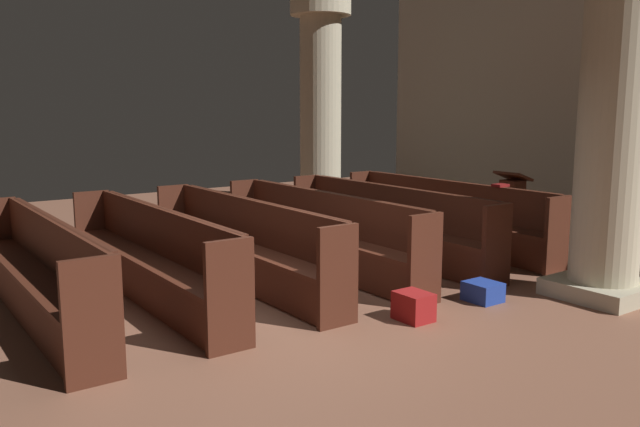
# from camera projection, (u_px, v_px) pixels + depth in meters

# --- Properties ---
(ground_plane) EXTENTS (19.20, 19.20, 0.00)m
(ground_plane) POSITION_uv_depth(u_px,v_px,m) (285.00, 310.00, 6.56)
(ground_plane) COLOR brown
(back_wall) EXTENTS (10.00, 0.16, 4.50)m
(back_wall) POSITION_uv_depth(u_px,v_px,m) (628.00, 92.00, 9.68)
(back_wall) COLOR beige
(back_wall) RESTS_ON ground
(pew_row_0) EXTENTS (3.83, 0.46, 0.96)m
(pew_row_0) POSITION_uv_depth(u_px,v_px,m) (445.00, 213.00, 9.42)
(pew_row_0) COLOR #4C2316
(pew_row_0) RESTS_ON ground
(pew_row_1) EXTENTS (3.83, 0.46, 0.96)m
(pew_row_1) POSITION_uv_depth(u_px,v_px,m) (387.00, 220.00, 8.78)
(pew_row_1) COLOR #4C2316
(pew_row_1) RESTS_ON ground
(pew_row_2) EXTENTS (3.83, 0.47, 0.96)m
(pew_row_2) POSITION_uv_depth(u_px,v_px,m) (320.00, 229.00, 8.15)
(pew_row_2) COLOR #4C2316
(pew_row_2) RESTS_ON ground
(pew_row_3) EXTENTS (3.83, 0.46, 0.96)m
(pew_row_3) POSITION_uv_depth(u_px,v_px,m) (242.00, 240.00, 7.51)
(pew_row_3) COLOR #4C2316
(pew_row_3) RESTS_ON ground
(pew_row_4) EXTENTS (3.83, 0.46, 0.96)m
(pew_row_4) POSITION_uv_depth(u_px,v_px,m) (149.00, 252.00, 6.87)
(pew_row_4) COLOR #4C2316
(pew_row_4) RESTS_ON ground
(pew_row_5) EXTENTS (3.83, 0.47, 0.96)m
(pew_row_5) POSITION_uv_depth(u_px,v_px,m) (37.00, 267.00, 6.23)
(pew_row_5) COLOR #4C2316
(pew_row_5) RESTS_ON ground
(pillar_aisle_side) EXTENTS (1.03, 1.03, 3.85)m
(pillar_aisle_side) POSITION_uv_depth(u_px,v_px,m) (614.00, 109.00, 6.70)
(pillar_aisle_side) COLOR tan
(pillar_aisle_side) RESTS_ON ground
(pillar_far_side) EXTENTS (1.03, 1.03, 3.85)m
(pillar_far_side) POSITION_uv_depth(u_px,v_px,m) (321.00, 109.00, 11.20)
(pillar_far_side) COLOR tan
(pillar_far_side) RESTS_ON ground
(lectern) EXTENTS (0.48, 0.45, 1.08)m
(lectern) POSITION_uv_depth(u_px,v_px,m) (511.00, 213.00, 9.76)
(lectern) COLOR #492215
(lectern) RESTS_ON ground
(hymn_book) EXTENTS (0.15, 0.20, 0.04)m
(hymn_book) POSITION_uv_depth(u_px,v_px,m) (500.00, 185.00, 8.78)
(hymn_book) COLOR maroon
(hymn_book) RESTS_ON pew_row_0
(kneeler_box_blue) EXTENTS (0.35, 0.31, 0.20)m
(kneeler_box_blue) POSITION_uv_depth(u_px,v_px,m) (483.00, 292.00, 6.84)
(kneeler_box_blue) COLOR navy
(kneeler_box_blue) RESTS_ON ground
(kneeler_box_red) EXTENTS (0.35, 0.28, 0.27)m
(kneeler_box_red) POSITION_uv_depth(u_px,v_px,m) (413.00, 306.00, 6.22)
(kneeler_box_red) COLOR maroon
(kneeler_box_red) RESTS_ON ground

